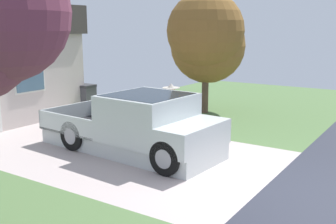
# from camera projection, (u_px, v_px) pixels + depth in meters

# --- Properties ---
(pickup_truck) EXTENTS (2.38, 5.16, 1.59)m
(pickup_truck) POSITION_uv_depth(u_px,v_px,m) (142.00, 127.00, 10.52)
(pickup_truck) COLOR silver
(pickup_truck) RESTS_ON ground
(person_with_hat) EXTENTS (0.49, 0.49, 1.71)m
(person_with_hat) POSITION_uv_depth(u_px,v_px,m) (171.00, 109.00, 11.45)
(person_with_hat) COLOR black
(person_with_hat) RESTS_ON ground
(handbag) EXTENTS (0.33, 0.17, 0.43)m
(handbag) POSITION_uv_depth(u_px,v_px,m) (181.00, 137.00, 11.69)
(handbag) COLOR #B24C56
(handbag) RESTS_ON ground
(neighbor_tree) EXTENTS (3.36, 3.01, 4.55)m
(neighbor_tree) POSITION_uv_depth(u_px,v_px,m) (207.00, 38.00, 15.08)
(neighbor_tree) COLOR brown
(neighbor_tree) RESTS_ON ground
(wheeled_trash_bin) EXTENTS (0.60, 0.72, 1.07)m
(wheeled_trash_bin) POSITION_uv_depth(u_px,v_px,m) (85.00, 97.00, 15.79)
(wheeled_trash_bin) COLOR #424247
(wheeled_trash_bin) RESTS_ON ground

